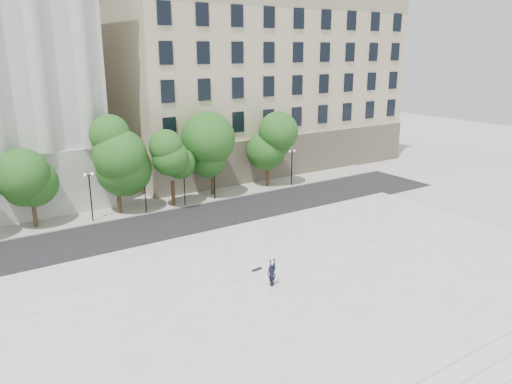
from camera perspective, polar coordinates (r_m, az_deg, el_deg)
ground at (r=29.47m, az=5.03°, el=-13.89°), size 160.00×160.00×0.00m
plaza at (r=31.46m, az=1.57°, el=-11.31°), size 44.00×22.00×0.45m
street at (r=43.63m, az=-9.91°, el=-3.85°), size 60.00×8.00×0.02m
far_sidewalk at (r=48.90m, az=-12.80°, el=-1.76°), size 60.00×4.00×0.12m
building_east at (r=69.04m, az=-2.11°, el=13.11°), size 36.00×26.15×23.00m
traffic_light_west at (r=46.28m, az=-12.68°, el=1.91°), size 0.72×1.74×4.19m
traffic_light_east at (r=47.77m, az=-8.27°, el=2.68°), size 1.13×1.93×4.27m
person_lying at (r=31.60m, az=1.83°, el=-10.24°), size 0.74×1.79×0.48m
skateboard at (r=33.72m, az=0.11°, el=-8.83°), size 0.79×0.29×0.08m
street_trees at (r=46.12m, az=-17.51°, el=3.41°), size 38.82×5.10×7.91m
lamp_posts at (r=46.90m, az=-12.16°, el=1.29°), size 34.59×0.28×4.54m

